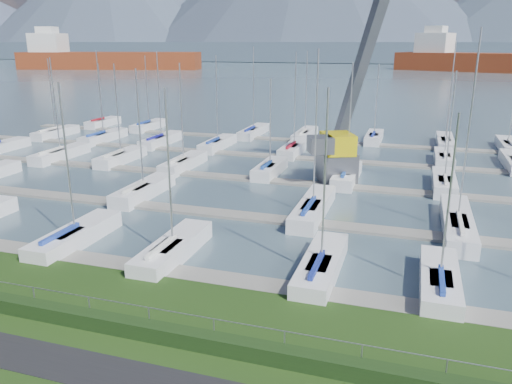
% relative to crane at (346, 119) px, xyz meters
% --- Properties ---
extents(path, '(160.00, 2.00, 0.04)m').
position_rel_crane_xyz_m(path, '(-3.17, -31.96, -5.32)').
color(path, black).
rests_on(path, grass).
extents(water, '(800.00, 540.00, 0.20)m').
position_rel_crane_xyz_m(water, '(-3.17, 231.04, -5.73)').
color(water, '#495E6A').
extents(hedge, '(80.00, 0.70, 0.70)m').
position_rel_crane_xyz_m(hedge, '(-3.17, -29.36, -4.98)').
color(hedge, '#1B3212').
rests_on(hedge, grass).
extents(fence, '(80.00, 0.04, 0.04)m').
position_rel_crane_xyz_m(fence, '(-3.17, -28.96, -4.13)').
color(fence, gray).
rests_on(fence, grass).
extents(foothill, '(900.00, 80.00, 12.00)m').
position_rel_crane_xyz_m(foothill, '(-3.17, 301.04, 0.67)').
color(foothill, '#495A6B').
rests_on(foothill, water).
extents(docks, '(90.00, 41.60, 0.25)m').
position_rel_crane_xyz_m(docks, '(-3.17, -2.96, -5.55)').
color(docks, slate).
rests_on(docks, water).
extents(crane, '(7.94, 12.83, 22.35)m').
position_rel_crane_xyz_m(crane, '(0.00, 0.00, 0.00)').
color(crane, slate).
rests_on(crane, water).
extents(cargo_ship_west, '(85.92, 37.87, 21.50)m').
position_rel_crane_xyz_m(cargo_ship_west, '(-138.37, 165.55, -1.62)').
color(cargo_ship_west, maroon).
rests_on(cargo_ship_west, water).
extents(cargo_ship_mid, '(100.20, 51.02, 21.50)m').
position_rel_crane_xyz_m(cargo_ship_mid, '(40.51, 193.55, -1.79)').
color(cargo_ship_mid, maroon).
rests_on(cargo_ship_mid, water).
extents(sailboat_fleet, '(75.74, 49.57, 13.50)m').
position_rel_crane_xyz_m(sailboat_fleet, '(-4.81, -0.64, -0.03)').
color(sailboat_fleet, '#1B3399').
rests_on(sailboat_fleet, water).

